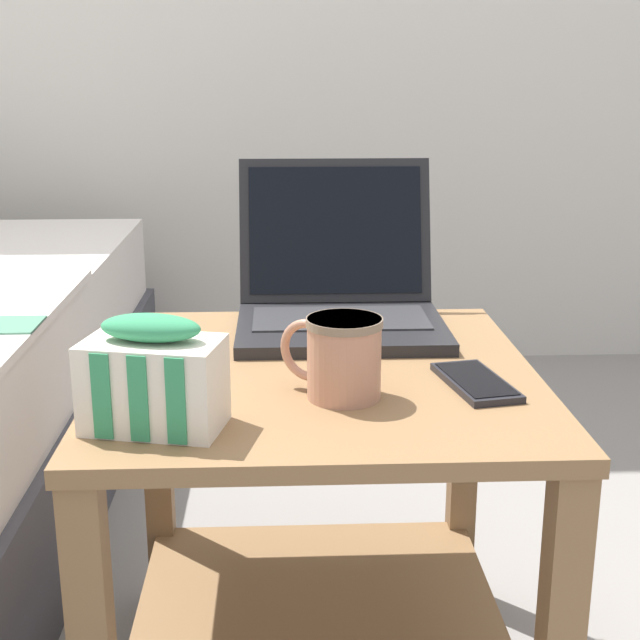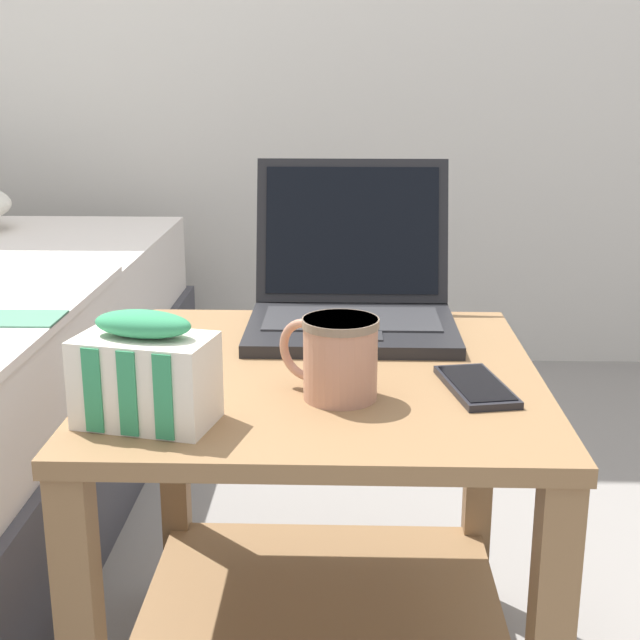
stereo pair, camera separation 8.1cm
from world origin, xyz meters
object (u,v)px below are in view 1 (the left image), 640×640
Objects in this scene: laptop at (339,294)px; snack_bag at (153,378)px; mug_front_left at (342,353)px; cell_phone at (476,382)px.

snack_bag is at bearing -119.86° from laptop.
laptop is 0.31m from mug_front_left.
mug_front_left is (-0.02, -0.31, 0.01)m from laptop.
cell_phone is (0.17, 0.03, -0.05)m from mug_front_left.
cell_phone is (0.38, 0.12, -0.05)m from snack_bag.
laptop reaches higher than snack_bag.
snack_bag reaches higher than cell_phone.
laptop is 1.90× the size of snack_bag.
snack_bag is (-0.21, -0.09, 0.00)m from mug_front_left.
mug_front_left is 0.18m from cell_phone.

